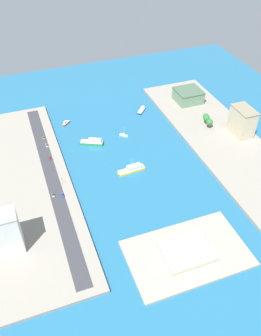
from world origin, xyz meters
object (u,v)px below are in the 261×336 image
at_px(ferry_green_doubledeck, 92,142).
at_px(van_white, 47,145).
at_px(tugboat_red, 66,123).
at_px(taxi_yellow_cab, 43,138).
at_px(sedan_silver, 53,195).
at_px(pickup_red, 49,158).
at_px(traffic_light_waterfront, 62,180).
at_px(hotel_broad_white, 8,232).
at_px(patrol_launch_navy, 142,110).
at_px(opera_landmark, 188,246).
at_px(ferry_yellow_fast, 132,169).
at_px(sailboat_small_white, 124,135).
at_px(office_block_beige, 242,121).
at_px(hatchback_blue, 63,195).
at_px(terminal_long_green, 188,96).

height_order(ferry_green_doubledeck, van_white, ferry_green_doubledeck).
distance_m(tugboat_red, van_white, 44.00).
height_order(taxi_yellow_cab, sedan_silver, taxi_yellow_cab).
distance_m(ferry_green_doubledeck, pickup_red, 45.53).
relative_size(van_white, traffic_light_waterfront, 0.75).
bearing_deg(hotel_broad_white, taxi_yellow_cab, -108.71).
xyz_separation_m(patrol_launch_navy, opera_landmark, (40.42, 187.87, 8.03)).
height_order(ferry_yellow_fast, van_white, ferry_yellow_fast).
relative_size(sailboat_small_white, van_white, 2.29).
height_order(ferry_yellow_fast, taxi_yellow_cab, ferry_yellow_fast).
height_order(patrol_launch_navy, tugboat_red, tugboat_red).
distance_m(patrol_launch_navy, opera_landmark, 192.34).
xyz_separation_m(office_block_beige, sedan_silver, (191.86, 23.85, -13.17)).
height_order(patrol_launch_navy, office_block_beige, office_block_beige).
bearing_deg(hatchback_blue, van_white, -89.84).
bearing_deg(patrol_launch_navy, hotel_broad_white, 42.90).
bearing_deg(taxi_yellow_cab, ferry_green_doubledeck, 153.56).
relative_size(hotel_broad_white, pickup_red, 7.06).
relative_size(tugboat_red, taxi_yellow_cab, 2.22).
bearing_deg(tugboat_red, pickup_red, 63.81).
distance_m(patrol_launch_navy, hatchback_blue, 151.24).
xyz_separation_m(office_block_beige, opera_landmark, (115.19, 110.35, -7.31)).
distance_m(sailboat_small_white, pickup_red, 78.46).
distance_m(hotel_broad_white, van_white, 119.06).
distance_m(hotel_broad_white, sedan_silver, 56.84).
bearing_deg(ferry_yellow_fast, hatchback_blue, 10.77).
relative_size(ferry_green_doubledeck, tugboat_red, 2.39).
height_order(terminal_long_green, van_white, terminal_long_green).
bearing_deg(opera_landmark, terminal_long_green, -117.33).
xyz_separation_m(patrol_launch_navy, hotel_broad_white, (153.13, 142.30, 18.20)).
height_order(taxi_yellow_cab, opera_landmark, opera_landmark).
height_order(terminal_long_green, pickup_red, terminal_long_green).
height_order(office_block_beige, pickup_red, office_block_beige).
height_order(office_block_beige, opera_landmark, office_block_beige).
distance_m(tugboat_red, office_block_beige, 178.83).
bearing_deg(hotel_broad_white, patrol_launch_navy, -137.10).
distance_m(taxi_yellow_cab, sedan_silver, 82.87).
height_order(taxi_yellow_cab, traffic_light_waterfront, traffic_light_waterfront).
bearing_deg(sailboat_small_white, hotel_broad_white, 41.25).
bearing_deg(sedan_silver, traffic_light_waterfront, -131.32).
bearing_deg(sailboat_small_white, ferry_green_doubledeck, 3.92).
xyz_separation_m(hotel_broad_white, pickup_red, (-41.65, -89.80, -15.95)).
bearing_deg(taxi_yellow_cab, pickup_red, 89.64).
height_order(ferry_yellow_fast, terminal_long_green, terminal_long_green).
relative_size(sailboat_small_white, hotel_broad_white, 0.33).
xyz_separation_m(hatchback_blue, traffic_light_waterfront, (-2.91, -13.76, 3.45)).
height_order(ferry_green_doubledeck, hatchback_blue, ferry_green_doubledeck).
height_order(sailboat_small_white, sedan_silver, sailboat_small_white).
height_order(sailboat_small_white, ferry_green_doubledeck, sailboat_small_white).
xyz_separation_m(ferry_green_doubledeck, van_white, (42.61, -8.03, 1.30)).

